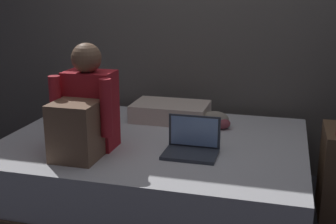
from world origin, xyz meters
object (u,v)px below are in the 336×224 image
object	(u,v)px
person_sitting	(85,112)
pillow	(171,112)
laptop	(192,145)
clothes_pile	(216,120)
bed	(155,174)

from	to	relation	value
person_sitting	pillow	bearing A→B (deg)	67.33
pillow	laptop	bearing A→B (deg)	-64.91
pillow	person_sitting	bearing A→B (deg)	-112.67
laptop	clothes_pile	size ratio (longest dim) A/B	1.47
bed	clothes_pile	distance (m)	0.59
laptop	pillow	world-z (taller)	laptop
bed	laptop	world-z (taller)	laptop
pillow	clothes_pile	size ratio (longest dim) A/B	2.58
bed	person_sitting	distance (m)	0.69
clothes_pile	pillow	bearing A→B (deg)	166.60
clothes_pile	bed	bearing A→B (deg)	-134.30
laptop	clothes_pile	bearing A→B (deg)	84.06
person_sitting	laptop	bearing A→B (deg)	11.76
pillow	clothes_pile	distance (m)	0.37
person_sitting	pillow	size ratio (longest dim) A/B	1.17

